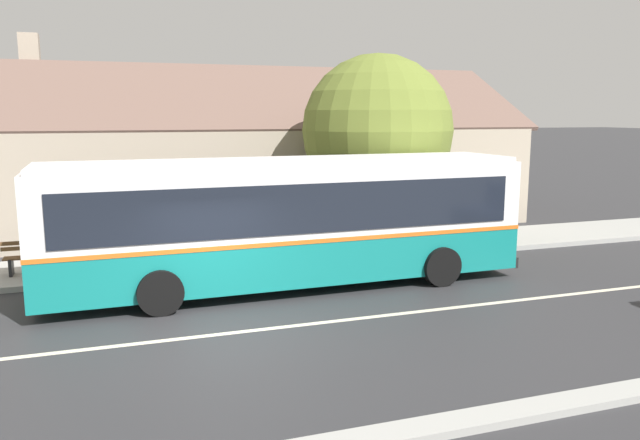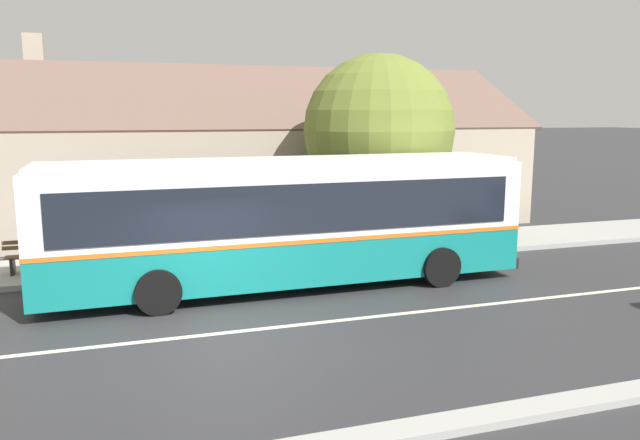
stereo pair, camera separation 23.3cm
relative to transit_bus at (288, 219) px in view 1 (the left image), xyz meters
The scene contains 9 objects.
ground_plane 3.97m from the transit_bus, 125.90° to the right, with size 300.00×300.00×0.00m, color #2D2D30.
sidewalk_far 4.09m from the transit_bus, 124.15° to the left, with size 60.00×3.00×0.15m, color #9E9E99.
lane_divider_stripe 3.97m from the transit_bus, 125.90° to the right, with size 60.00×0.16×0.01m, color beige.
community_building 10.79m from the transit_bus, 91.08° to the left, with size 24.16×9.89×7.25m.
transit_bus is the anchor object (origin of this frame).
bench_by_building 6.68m from the transit_bus, 155.06° to the left, with size 1.73×0.51×0.94m.
bench_down_street 2.95m from the transit_bus, 120.36° to the left, with size 1.76×0.51×0.94m.
street_tree_primary 5.78m from the transit_bus, 42.03° to the left, with size 4.79×4.79×6.17m.
bus_stop_sign 7.13m from the transit_bus, 17.06° to the left, with size 0.36×0.07×2.40m.
Camera 1 is at (-2.09, -11.71, 4.29)m, focal length 35.00 mm.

